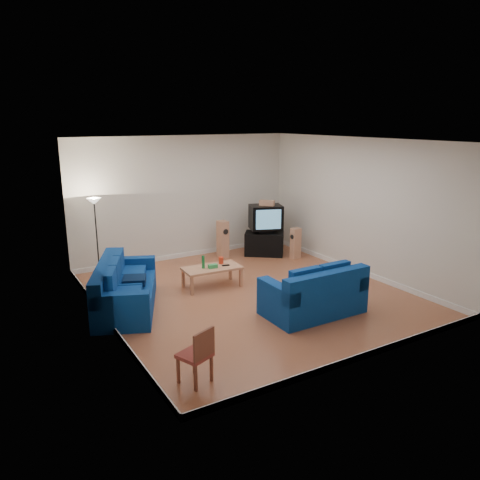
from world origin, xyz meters
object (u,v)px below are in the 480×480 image
tv_stand (264,244)px  television (266,217)px  coffee_table (212,269)px  sofa_loveseat (315,296)px  sofa_three_seat (123,292)px

tv_stand → television: bearing=56.2°
tv_stand → television: (0.05, 0.02, 0.73)m
coffee_table → television: size_ratio=1.29×
sofa_loveseat → television: (1.43, 3.84, 0.69)m
sofa_loveseat → coffee_table: sofa_loveseat is taller
coffee_table → television: 2.94m
sofa_three_seat → tv_stand: size_ratio=2.53×
sofa_loveseat → coffee_table: (-1.00, 2.31, 0.05)m
sofa_three_seat → coffee_table: sofa_three_seat is taller
sofa_three_seat → sofa_loveseat: sofa_loveseat is taller
sofa_three_seat → television: (4.47, 1.71, 0.70)m
sofa_loveseat → tv_stand: bearing=70.2°
sofa_loveseat → television: bearing=69.6°
sofa_loveseat → coffee_table: bearing=113.5°
tv_stand → television: size_ratio=1.02×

